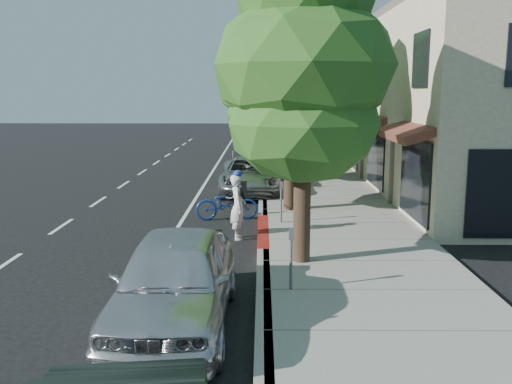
{
  "coord_description": "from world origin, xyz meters",
  "views": [
    {
      "loc": [
        -0.04,
        -15.0,
        4.09
      ],
      "look_at": [
        -0.2,
        0.52,
        1.35
      ],
      "focal_mm": 40.0,
      "sensor_mm": 36.0,
      "label": 1
    }
  ],
  "objects_px": {
    "street_tree_2": "(284,89)",
    "cyclist": "(238,207)",
    "street_tree_0": "(304,71)",
    "near_car_a": "(175,281)",
    "bicycle": "(227,204)",
    "pedestrian": "(310,158)",
    "silver_suv": "(251,175)",
    "dark_sedan": "(252,164)",
    "street_tree_4": "(277,90)",
    "street_tree_5": "(275,81)",
    "white_pickup": "(253,156)",
    "street_tree_1": "(291,78)",
    "street_tree_3": "(280,85)",
    "dark_suv_far": "(256,136)"
  },
  "relations": [
    {
      "from": "street_tree_2",
      "to": "pedestrian",
      "type": "relative_size",
      "value": 3.84
    },
    {
      "from": "street_tree_2",
      "to": "cyclist",
      "type": "relative_size",
      "value": 3.78
    },
    {
      "from": "bicycle",
      "to": "street_tree_5",
      "type": "bearing_deg",
      "value": -13.14
    },
    {
      "from": "street_tree_0",
      "to": "near_car_a",
      "type": "bearing_deg",
      "value": -125.03
    },
    {
      "from": "near_car_a",
      "to": "silver_suv",
      "type": "bearing_deg",
      "value": 85.98
    },
    {
      "from": "street_tree_3",
      "to": "near_car_a",
      "type": "height_order",
      "value": "street_tree_3"
    },
    {
      "from": "cyclist",
      "to": "street_tree_1",
      "type": "bearing_deg",
      "value": -28.06
    },
    {
      "from": "street_tree_1",
      "to": "white_pickup",
      "type": "bearing_deg",
      "value": 97.25
    },
    {
      "from": "bicycle",
      "to": "pedestrian",
      "type": "xyz_separation_m",
      "value": [
        3.33,
        8.13,
        0.53
      ]
    },
    {
      "from": "silver_suv",
      "to": "street_tree_3",
      "type": "bearing_deg",
      "value": 79.33
    },
    {
      "from": "silver_suv",
      "to": "near_car_a",
      "type": "bearing_deg",
      "value": -95.21
    },
    {
      "from": "bicycle",
      "to": "pedestrian",
      "type": "bearing_deg",
      "value": -30.72
    },
    {
      "from": "cyclist",
      "to": "white_pickup",
      "type": "bearing_deg",
      "value": -3.82
    },
    {
      "from": "silver_suv",
      "to": "street_tree_5",
      "type": "bearing_deg",
      "value": 85.25
    },
    {
      "from": "pedestrian",
      "to": "street_tree_1",
      "type": "bearing_deg",
      "value": 42.05
    },
    {
      "from": "dark_sedan",
      "to": "street_tree_2",
      "type": "bearing_deg",
      "value": -41.65
    },
    {
      "from": "silver_suv",
      "to": "dark_sedan",
      "type": "relative_size",
      "value": 1.08
    },
    {
      "from": "street_tree_0",
      "to": "cyclist",
      "type": "bearing_deg",
      "value": 121.86
    },
    {
      "from": "cyclist",
      "to": "near_car_a",
      "type": "distance_m",
      "value": 6.13
    },
    {
      "from": "street_tree_1",
      "to": "street_tree_4",
      "type": "xyz_separation_m",
      "value": [
        0.0,
        18.0,
        -0.36
      ]
    },
    {
      "from": "silver_suv",
      "to": "street_tree_0",
      "type": "bearing_deg",
      "value": -82.78
    },
    {
      "from": "pedestrian",
      "to": "bicycle",
      "type": "bearing_deg",
      "value": 29.86
    },
    {
      "from": "silver_suv",
      "to": "dark_sedan",
      "type": "distance_m",
      "value": 3.24
    },
    {
      "from": "street_tree_1",
      "to": "pedestrian",
      "type": "distance_m",
      "value": 8.03
    },
    {
      "from": "pedestrian",
      "to": "street_tree_2",
      "type": "bearing_deg",
      "value": 3.79
    },
    {
      "from": "street_tree_1",
      "to": "street_tree_2",
      "type": "xyz_separation_m",
      "value": [
        0.0,
        6.0,
        -0.3
      ]
    },
    {
      "from": "street_tree_3",
      "to": "dark_suv_far",
      "type": "height_order",
      "value": "street_tree_3"
    },
    {
      "from": "near_car_a",
      "to": "street_tree_3",
      "type": "bearing_deg",
      "value": 83.93
    },
    {
      "from": "street_tree_4",
      "to": "white_pickup",
      "type": "bearing_deg",
      "value": -101.31
    },
    {
      "from": "street_tree_4",
      "to": "bicycle",
      "type": "distance_m",
      "value": 19.45
    },
    {
      "from": "dark_suv_far",
      "to": "dark_sedan",
      "type": "bearing_deg",
      "value": -82.02
    },
    {
      "from": "cyclist",
      "to": "silver_suv",
      "type": "xyz_separation_m",
      "value": [
        0.2,
        7.43,
        -0.19
      ]
    },
    {
      "from": "street_tree_1",
      "to": "near_car_a",
      "type": "bearing_deg",
      "value": -104.48
    },
    {
      "from": "silver_suv",
      "to": "dark_suv_far",
      "type": "xyz_separation_m",
      "value": [
        0.0,
        19.63,
        0.1
      ]
    },
    {
      "from": "street_tree_2",
      "to": "street_tree_4",
      "type": "distance_m",
      "value": 12.0
    },
    {
      "from": "street_tree_2",
      "to": "pedestrian",
      "type": "distance_m",
      "value": 3.59
    },
    {
      "from": "street_tree_2",
      "to": "street_tree_5",
      "type": "relative_size",
      "value": 0.89
    },
    {
      "from": "street_tree_5",
      "to": "street_tree_4",
      "type": "bearing_deg",
      "value": -90.0
    },
    {
      "from": "street_tree_4",
      "to": "pedestrian",
      "type": "height_order",
      "value": "street_tree_4"
    },
    {
      "from": "dark_suv_far",
      "to": "street_tree_2",
      "type": "bearing_deg",
      "value": -77.48
    },
    {
      "from": "street_tree_3",
      "to": "silver_suv",
      "type": "relative_size",
      "value": 1.4
    },
    {
      "from": "street_tree_2",
      "to": "cyclist",
      "type": "bearing_deg",
      "value": -99.63
    },
    {
      "from": "street_tree_5",
      "to": "dark_suv_far",
      "type": "distance_m",
      "value": 4.28
    },
    {
      "from": "street_tree_3",
      "to": "bicycle",
      "type": "distance_m",
      "value": 13.73
    },
    {
      "from": "bicycle",
      "to": "white_pickup",
      "type": "xyz_separation_m",
      "value": [
        0.66,
        12.0,
        0.22
      ]
    },
    {
      "from": "street_tree_4",
      "to": "silver_suv",
      "type": "relative_size",
      "value": 1.29
    },
    {
      "from": "near_car_a",
      "to": "bicycle",
      "type": "bearing_deg",
      "value": 87.81
    },
    {
      "from": "silver_suv",
      "to": "pedestrian",
      "type": "height_order",
      "value": "pedestrian"
    },
    {
      "from": "street_tree_0",
      "to": "street_tree_2",
      "type": "relative_size",
      "value": 1.04
    },
    {
      "from": "street_tree_1",
      "to": "near_car_a",
      "type": "height_order",
      "value": "street_tree_1"
    }
  ]
}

